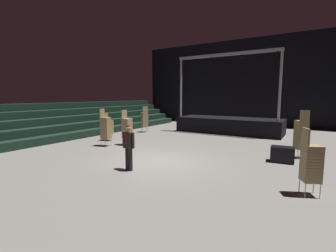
{
  "coord_description": "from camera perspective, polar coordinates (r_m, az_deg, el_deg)",
  "views": [
    {
      "loc": [
        5.54,
        -8.17,
        2.74
      ],
      "look_at": [
        -0.09,
        0.85,
        1.4
      ],
      "focal_mm": 25.52,
      "sensor_mm": 36.0,
      "label": 1
    }
  ],
  "objects": [
    {
      "name": "arena_end_wall",
      "position": [
        23.86,
        18.81,
        9.82
      ],
      "size": [
        22.0,
        0.3,
        8.0
      ],
      "primitive_type": "cube",
      "color": "black",
      "rests_on": "ground_plane"
    },
    {
      "name": "chair_stack_front_left",
      "position": [
        12.03,
        29.18,
        -1.73
      ],
      "size": [
        0.61,
        0.61,
        2.14
      ],
      "rotation": [
        0.0,
        0.0,
        0.58
      ],
      "color": "#B2B5BA",
      "rests_on": "ground_plane"
    },
    {
      "name": "chair_stack_mid_left",
      "position": [
        13.47,
        -14.69,
        -0.37
      ],
      "size": [
        0.53,
        0.53,
        2.05
      ],
      "rotation": [
        0.0,
        0.0,
        4.94
      ],
      "color": "#B2B5BA",
      "rests_on": "ground_plane"
    },
    {
      "name": "stage_riser",
      "position": [
        18.46,
        14.32,
        0.46
      ],
      "size": [
        7.52,
        2.75,
        5.67
      ],
      "color": "black",
      "rests_on": "ground_plane"
    },
    {
      "name": "ground_plane",
      "position": [
        10.26,
        -2.08,
        -8.6
      ],
      "size": [
        22.0,
        30.0,
        0.1
      ],
      "primitive_type": "cube",
      "color": "slate"
    },
    {
      "name": "man_with_tie",
      "position": [
        8.89,
        -9.41,
        -4.44
      ],
      "size": [
        0.57,
        0.29,
        1.71
      ],
      "rotation": [
        0.0,
        0.0,
        2.98
      ],
      "color": "black",
      "rests_on": "ground_plane"
    },
    {
      "name": "chair_stack_front_right",
      "position": [
        15.14,
        -14.04,
        -0.18
      ],
      "size": [
        0.5,
        0.5,
        1.71
      ],
      "rotation": [
        0.0,
        0.0,
        4.87
      ],
      "color": "#B2B5BA",
      "rests_on": "ground_plane"
    },
    {
      "name": "bleacher_bank_left",
      "position": [
        17.37,
        -25.86,
        1.12
      ],
      "size": [
        3.75,
        24.0,
        2.25
      ],
      "rotation": [
        0.0,
        0.0,
        1.57
      ],
      "color": "black",
      "rests_on": "ground_plane"
    },
    {
      "name": "chair_stack_rear_left",
      "position": [
        18.23,
        -5.62,
        1.61
      ],
      "size": [
        0.6,
        0.6,
        1.96
      ],
      "rotation": [
        0.0,
        0.0,
        1.02
      ],
      "color": "#B2B5BA",
      "rests_on": "ground_plane"
    },
    {
      "name": "equipment_road_case",
      "position": [
        11.07,
        25.63,
        -6.14
      ],
      "size": [
        0.95,
        0.68,
        0.65
      ],
      "primitive_type": "cube",
      "rotation": [
        0.0,
        0.0,
        0.1
      ],
      "color": "black",
      "rests_on": "ground_plane"
    },
    {
      "name": "chair_stack_mid_right",
      "position": [
        13.5,
        -9.76,
        -0.4
      ],
      "size": [
        0.44,
        0.44,
        1.96
      ],
      "rotation": [
        0.0,
        0.0,
        4.72
      ],
      "color": "#B2B5BA",
      "rests_on": "ground_plane"
    },
    {
      "name": "chair_stack_mid_centre",
      "position": [
        7.65,
        30.98,
        -7.44
      ],
      "size": [
        0.58,
        0.58,
        1.88
      ],
      "rotation": [
        0.0,
        0.0,
        5.15
      ],
      "color": "#B2B5BA",
      "rests_on": "ground_plane"
    }
  ]
}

